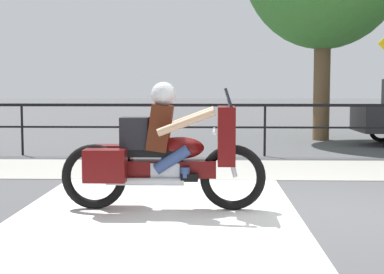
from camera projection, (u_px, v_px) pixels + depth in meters
The scene contains 5 objects.
ground_plane at pixel (305, 211), 6.89m from camera, with size 120.00×120.00×0.00m, color #4C4C4F.
sidewalk_band at pixel (275, 169), 10.28m from camera, with size 44.00×2.40×0.01m, color #99968E.
crosswalk_band at pixel (157, 213), 6.75m from camera, with size 3.25×6.00×0.01m, color silver.
fence_railing at pixel (265, 115), 12.17m from camera, with size 36.00×0.05×1.09m.
motorcycle at pixel (163, 153), 6.93m from camera, with size 2.43×0.76×1.51m.
Camera 1 is at (-1.10, -6.83, 1.47)m, focal length 55.00 mm.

